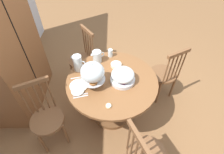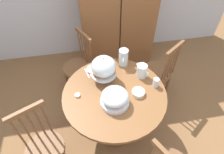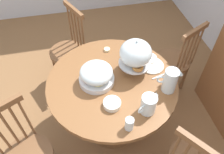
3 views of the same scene
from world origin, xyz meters
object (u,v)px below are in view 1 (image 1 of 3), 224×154
object	(u,v)px
windsor_chair_near_window	(164,75)
orange_juice_pitcher	(78,64)
windsor_chair_by_cabinet	(83,60)
pastry_stand_with_dome	(93,73)
wooden_armoire	(1,49)
cereal_bowl	(116,65)
fruit_platter_covered	(123,76)
butter_dish	(109,106)
milk_pitcher	(97,57)
windsor_chair_facing_door	(47,119)
china_plate_small	(78,91)
drinking_glass	(110,53)
china_plate_large	(79,86)
dining_table	(112,92)

from	to	relation	value
windsor_chair_near_window	orange_juice_pitcher	distance (m)	1.29
windsor_chair_by_cabinet	pastry_stand_with_dome	size ratio (longest dim) A/B	2.83
wooden_armoire	cereal_bowl	bearing A→B (deg)	-91.93
wooden_armoire	cereal_bowl	distance (m)	1.47
fruit_platter_covered	orange_juice_pitcher	xyz separation A→B (m)	(0.21, 0.56, 0.01)
pastry_stand_with_dome	butter_dish	world-z (taller)	pastry_stand_with_dome
windsor_chair_by_cabinet	milk_pitcher	xyz separation A→B (m)	(-0.37, -0.28, 0.36)
wooden_armoire	cereal_bowl	size ratio (longest dim) A/B	14.00
wooden_armoire	windsor_chair_near_window	xyz separation A→B (m)	(0.08, -2.17, -0.53)
windsor_chair_by_cabinet	windsor_chair_facing_door	xyz separation A→B (m)	(-1.09, 0.30, 0.00)
windsor_chair_facing_door	china_plate_small	size ratio (longest dim) A/B	6.50
windsor_chair_by_cabinet	china_plate_small	world-z (taller)	windsor_chair_by_cabinet
milk_pitcher	drinking_glass	xyz separation A→B (m)	(0.11, -0.18, -0.02)
wooden_armoire	fruit_platter_covered	world-z (taller)	wooden_armoire
orange_juice_pitcher	china_plate_large	size ratio (longest dim) A/B	0.99
fruit_platter_covered	china_plate_large	distance (m)	0.53
milk_pitcher	china_plate_large	world-z (taller)	milk_pitcher
orange_juice_pitcher	butter_dish	distance (m)	0.71
orange_juice_pitcher	windsor_chair_facing_door	bearing A→B (deg)	147.91
dining_table	china_plate_large	bearing A→B (deg)	104.24
dining_table	fruit_platter_covered	bearing A→B (deg)	-99.63
china_plate_small	drinking_glass	bearing A→B (deg)	-29.53
wooden_armoire	drinking_glass	world-z (taller)	wooden_armoire
milk_pitcher	dining_table	bearing A→B (deg)	-150.53
windsor_chair_near_window	drinking_glass	distance (m)	0.88
windsor_chair_near_window	drinking_glass	world-z (taller)	windsor_chair_near_window
fruit_platter_covered	windsor_chair_by_cabinet	bearing A→B (deg)	39.37
milk_pitcher	china_plate_large	xyz separation A→B (m)	(-0.45, 0.19, -0.07)
dining_table	orange_juice_pitcher	distance (m)	0.57
milk_pitcher	cereal_bowl	world-z (taller)	milk_pitcher
china_plate_large	butter_dish	xyz separation A→B (m)	(-0.30, -0.36, 0.01)
dining_table	fruit_platter_covered	world-z (taller)	fruit_platter_covered
milk_pitcher	butter_dish	world-z (taller)	milk_pitcher
drinking_glass	windsor_chair_by_cabinet	bearing A→B (deg)	60.99
windsor_chair_facing_door	china_plate_small	distance (m)	0.52
windsor_chair_facing_door	fruit_platter_covered	size ratio (longest dim) A/B	3.25
pastry_stand_with_dome	china_plate_large	size ratio (longest dim) A/B	1.56
china_plate_large	drinking_glass	world-z (taller)	drinking_glass
windsor_chair_facing_door	butter_dish	xyz separation A→B (m)	(-0.03, -0.75, 0.30)
china_plate_large	cereal_bowl	bearing A→B (deg)	-52.06
butter_dish	windsor_chair_near_window	bearing A→B (deg)	-46.51
china_plate_large	cereal_bowl	xyz separation A→B (m)	(0.35, -0.45, 0.02)
cereal_bowl	drinking_glass	size ratio (longest dim) A/B	1.27
wooden_armoire	china_plate_small	bearing A→B (deg)	-116.04
pastry_stand_with_dome	cereal_bowl	size ratio (longest dim) A/B	2.46
dining_table	windsor_chair_by_cabinet	size ratio (longest dim) A/B	1.16
dining_table	cereal_bowl	world-z (taller)	cereal_bowl
china_plate_small	drinking_glass	xyz separation A→B (m)	(0.66, -0.37, 0.04)
windsor_chair_by_cabinet	windsor_chair_facing_door	size ratio (longest dim) A/B	1.00
fruit_platter_covered	butter_dish	size ratio (longest dim) A/B	5.00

